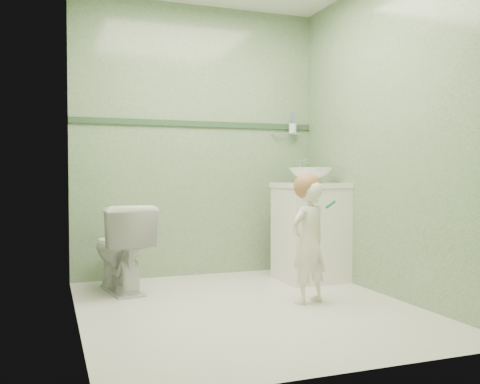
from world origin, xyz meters
name	(u,v)px	position (x,y,z in m)	size (l,w,h in m)	color
ground	(248,308)	(0.00, 0.00, 0.00)	(2.50, 2.50, 0.00)	silver
room_shell	(248,130)	(0.00, 0.00, 1.20)	(2.50, 2.54, 2.40)	gray
trim_stripe	(198,124)	(0.00, 1.24, 1.35)	(2.20, 0.02, 0.05)	#2F4E31
vanity	(310,233)	(0.84, 0.70, 0.40)	(0.52, 0.50, 0.80)	white
counter	(311,185)	(0.84, 0.70, 0.81)	(0.54, 0.52, 0.04)	white
basin	(311,175)	(0.84, 0.70, 0.89)	(0.37, 0.37, 0.13)	white
faucet	(301,166)	(0.84, 0.89, 0.97)	(0.03, 0.13, 0.18)	silver
cup_holder	(292,129)	(0.89, 1.18, 1.33)	(0.26, 0.07, 0.21)	silver
toilet	(121,248)	(-0.74, 0.80, 0.34)	(0.38, 0.66, 0.68)	white
toddler	(308,242)	(0.45, -0.02, 0.43)	(0.31, 0.21, 0.85)	white
hair_cap	(307,186)	(0.45, 0.01, 0.82)	(0.19, 0.19, 0.19)	#9D653D
teal_toothbrush	(329,204)	(0.56, -0.11, 0.70)	(0.10, 0.14, 0.08)	#088D5F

